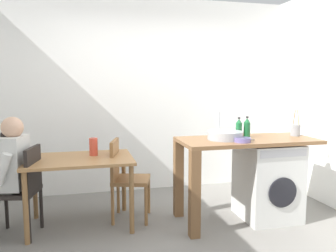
% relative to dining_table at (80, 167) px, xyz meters
% --- Properties ---
extents(ground_plane, '(5.46, 5.46, 0.00)m').
position_rel_dining_table_xyz_m(ground_plane, '(0.89, -0.59, -0.64)').
color(ground_plane, slate).
extents(wall_back, '(4.60, 0.10, 2.70)m').
position_rel_dining_table_xyz_m(wall_back, '(0.89, 1.16, 0.71)').
color(wall_back, white).
rests_on(wall_back, ground_plane).
extents(dining_table, '(1.10, 0.76, 0.74)m').
position_rel_dining_table_xyz_m(dining_table, '(0.00, 0.00, 0.00)').
color(dining_table, '#9E7042').
rests_on(dining_table, ground_plane).
extents(chair_person_seat, '(0.47, 0.47, 0.90)m').
position_rel_dining_table_xyz_m(chair_person_seat, '(-0.55, -0.12, -0.14)').
color(chair_person_seat, black).
rests_on(chair_person_seat, ground_plane).
extents(chair_opposite, '(0.49, 0.49, 0.90)m').
position_rel_dining_table_xyz_m(chair_opposite, '(0.48, 0.07, -0.14)').
color(chair_opposite, olive).
rests_on(chair_opposite, ground_plane).
extents(seated_person, '(0.54, 0.54, 1.20)m').
position_rel_dining_table_xyz_m(seated_person, '(-0.70, -0.08, 0.03)').
color(seated_person, '#595651').
rests_on(seated_person, ground_plane).
extents(kitchen_counter, '(1.50, 0.68, 0.92)m').
position_rel_dining_table_xyz_m(kitchen_counter, '(1.58, -0.28, 0.12)').
color(kitchen_counter, brown).
rests_on(kitchen_counter, ground_plane).
extents(washing_machine, '(0.60, 0.61, 0.86)m').
position_rel_dining_table_xyz_m(washing_machine, '(2.05, -0.28, -0.21)').
color(washing_machine, silver).
rests_on(washing_machine, ground_plane).
extents(sink_basin, '(0.38, 0.38, 0.09)m').
position_rel_dining_table_xyz_m(sink_basin, '(1.52, -0.28, 0.32)').
color(sink_basin, '#9EA0A5').
rests_on(sink_basin, kitchen_counter).
extents(tap, '(0.02, 0.02, 0.28)m').
position_rel_dining_table_xyz_m(tap, '(1.52, -0.10, 0.42)').
color(tap, '#B2B2B7').
rests_on(tap, kitchen_counter).
extents(bottle_tall_green, '(0.07, 0.07, 0.23)m').
position_rel_dining_table_xyz_m(bottle_tall_green, '(1.73, -0.18, 0.38)').
color(bottle_tall_green, '#19592D').
rests_on(bottle_tall_green, kitchen_counter).
extents(bottle_squat_brown, '(0.07, 0.07, 0.23)m').
position_rel_dining_table_xyz_m(bottle_squat_brown, '(1.83, -0.18, 0.38)').
color(bottle_squat_brown, '#19592D').
rests_on(bottle_squat_brown, kitchen_counter).
extents(mixing_bowl, '(0.17, 0.17, 0.05)m').
position_rel_dining_table_xyz_m(mixing_bowl, '(1.63, -0.48, 0.30)').
color(mixing_bowl, slate).
rests_on(mixing_bowl, kitchen_counter).
extents(utensil_crock, '(0.11, 0.11, 0.30)m').
position_rel_dining_table_xyz_m(utensil_crock, '(2.42, -0.23, 0.35)').
color(utensil_crock, gray).
rests_on(utensil_crock, kitchen_counter).
extents(vase, '(0.09, 0.09, 0.19)m').
position_rel_dining_table_xyz_m(vase, '(0.15, 0.10, 0.19)').
color(vase, '#D84C38').
rests_on(vase, dining_table).
extents(scissors, '(0.15, 0.06, 0.01)m').
position_rel_dining_table_xyz_m(scissors, '(1.74, -0.38, 0.28)').
color(scissors, '#B2B2B7').
rests_on(scissors, kitchen_counter).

